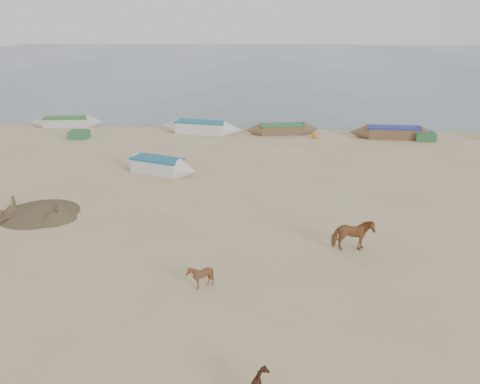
% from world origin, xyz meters
% --- Properties ---
extents(ground, '(140.00, 140.00, 0.00)m').
position_xyz_m(ground, '(0.00, 0.00, 0.00)').
color(ground, tan).
rests_on(ground, ground).
extents(sea, '(160.00, 160.00, 0.00)m').
position_xyz_m(sea, '(0.00, 82.00, 0.01)').
color(sea, slate).
rests_on(sea, ground).
extents(cow_adult, '(1.69, 0.87, 1.38)m').
position_xyz_m(cow_adult, '(4.83, 0.17, 0.69)').
color(cow_adult, brown).
rests_on(cow_adult, ground).
extents(calf_front, '(0.92, 0.84, 0.93)m').
position_xyz_m(calf_front, '(-0.96, -2.99, 0.46)').
color(calf_front, '#57301B').
rests_on(calf_front, ground).
extents(near_canoe, '(5.48, 3.08, 0.91)m').
position_xyz_m(near_canoe, '(-5.43, 9.72, 0.45)').
color(near_canoe, silver).
rests_on(near_canoe, ground).
extents(debris_pile, '(4.89, 4.89, 0.46)m').
position_xyz_m(debris_pile, '(-9.73, 3.06, 0.23)').
color(debris_pile, brown).
rests_on(debris_pile, ground).
extents(waterline_canoes, '(55.12, 4.55, 0.99)m').
position_xyz_m(waterline_canoes, '(1.81, 20.14, 0.44)').
color(waterline_canoes, brown).
rests_on(waterline_canoes, ground).
extents(beach_clutter, '(47.82, 4.62, 0.64)m').
position_xyz_m(beach_clutter, '(4.45, 19.16, 0.30)').
color(beach_clutter, '#2F693A').
rests_on(beach_clutter, ground).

